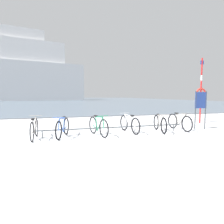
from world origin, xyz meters
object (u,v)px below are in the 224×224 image
object	(u,v)px
bicycle_1	(63,128)
rescue_post	(201,92)
bicycle_2	(98,126)
bicycle_3	(129,124)
bicycle_5	(179,122)
ferry_ship	(15,71)
bicycle_0	(34,129)
bicycle_4	(160,123)
info_sign	(201,104)

from	to	relation	value
bicycle_1	rescue_post	size ratio (longest dim) A/B	0.44
bicycle_2	bicycle_3	xyz separation A→B (m)	(1.40, 0.30, -0.01)
bicycle_1	bicycle_5	world-z (taller)	bicycle_5
bicycle_2	bicycle_3	bearing A→B (deg)	12.11
bicycle_2	ferry_ship	bearing A→B (deg)	104.75
bicycle_0	ferry_ship	bearing A→B (deg)	102.42
bicycle_4	bicycle_3	bearing A→B (deg)	173.07
bicycle_5	bicycle_3	bearing A→B (deg)	179.46
bicycle_5	ferry_ship	world-z (taller)	ferry_ship
bicycle_2	bicycle_4	xyz separation A→B (m)	(2.75, 0.14, -0.01)
bicycle_3	rescue_post	world-z (taller)	rescue_post
bicycle_3	bicycle_5	distance (m)	2.41
bicycle_1	bicycle_4	world-z (taller)	bicycle_1
bicycle_2	info_sign	distance (m)	4.91
ferry_ship	bicycle_0	bearing A→B (deg)	-77.58
bicycle_1	info_sign	size ratio (longest dim) A/B	0.89
bicycle_1	rescue_post	xyz separation A→B (m)	(7.59, 1.86, 1.38)
bicycle_0	bicycle_2	distance (m)	2.35
bicycle_1	bicycle_4	distance (m)	4.10
bicycle_4	rescue_post	distance (m)	4.16
bicycle_4	bicycle_1	bearing A→B (deg)	-178.97
bicycle_0	ferry_ship	distance (m)	56.24
bicycle_3	info_sign	xyz separation A→B (m)	(3.44, -0.11, 0.83)
bicycle_3	ferry_ship	world-z (taller)	ferry_ship
bicycle_3	info_sign	world-z (taller)	info_sign
bicycle_5	rescue_post	world-z (taller)	rescue_post
bicycle_0	bicycle_3	xyz separation A→B (m)	(3.75, 0.27, -0.00)
bicycle_4	bicycle_5	bearing A→B (deg)	7.53
bicycle_5	info_sign	xyz separation A→B (m)	(1.03, -0.08, 0.82)
bicycle_4	bicycle_5	distance (m)	1.07
bicycle_1	bicycle_3	xyz separation A→B (m)	(2.75, 0.24, 0.00)
info_sign	ferry_ship	xyz separation A→B (m)	(-19.16, 54.19, 7.24)
bicycle_5	info_sign	world-z (taller)	info_sign
rescue_post	bicycle_4	bearing A→B (deg)	-152.89
bicycle_0	bicycle_1	bearing A→B (deg)	1.95
bicycle_0	bicycle_1	size ratio (longest dim) A/B	1.05
bicycle_3	info_sign	distance (m)	3.54
bicycle_0	bicycle_4	world-z (taller)	bicycle_0
rescue_post	bicycle_2	bearing A→B (deg)	-162.85
bicycle_1	ferry_ship	distance (m)	56.43
rescue_post	info_sign	bearing A→B (deg)	-128.89
bicycle_0	rescue_post	size ratio (longest dim) A/B	0.46
rescue_post	ferry_ship	size ratio (longest dim) A/B	0.09
bicycle_0	bicycle_5	world-z (taller)	bicycle_5
bicycle_1	info_sign	bearing A→B (deg)	1.20
bicycle_3	ferry_ship	distance (m)	56.90
bicycle_4	ferry_ship	bearing A→B (deg)	107.46
info_sign	bicycle_1	bearing A→B (deg)	-178.80
ferry_ship	info_sign	bearing A→B (deg)	-70.53
info_sign	ferry_ship	distance (m)	57.93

